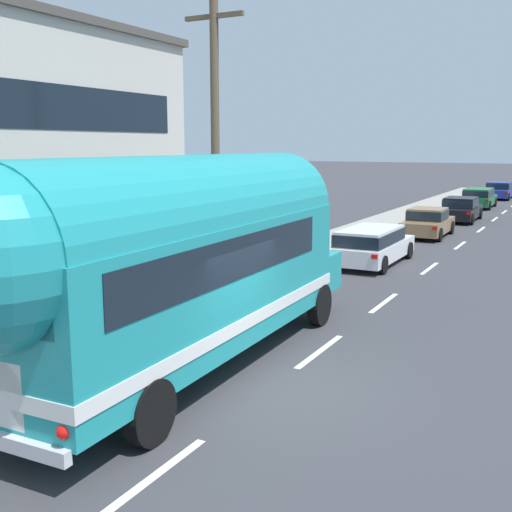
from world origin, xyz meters
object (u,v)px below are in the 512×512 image
at_px(car_fourth, 479,197).
at_px(car_fifth, 499,190).
at_px(utility_pole, 215,141).
at_px(painted_bus, 176,256).
at_px(car_lead, 372,243).
at_px(car_second, 428,222).
at_px(car_third, 460,208).

relative_size(car_fourth, car_fifth, 0.96).
bearing_deg(car_fourth, utility_pole, -94.86).
distance_m(painted_bus, car_fifth, 44.71).
height_order(utility_pole, car_lead, utility_pole).
height_order(car_lead, car_second, same).
relative_size(utility_pole, painted_bus, 0.74).
bearing_deg(car_second, utility_pole, -100.05).
bearing_deg(car_third, car_lead, -91.50).
xyz_separation_m(car_second, car_fourth, (-0.04, 15.55, 0.06)).
bearing_deg(car_third, car_fifth, 90.04).
xyz_separation_m(car_lead, car_second, (0.16, 8.09, -0.06)).
xyz_separation_m(painted_bus, car_second, (-0.06, 20.57, -1.58)).
relative_size(car_lead, car_fifth, 1.04).
distance_m(car_lead, car_second, 8.09).
height_order(car_lead, car_fourth, same).
distance_m(car_lead, car_fifth, 32.20).
bearing_deg(car_second, painted_bus, -89.84).
bearing_deg(car_fifth, painted_bus, -90.21).
relative_size(car_second, car_fifth, 0.93).
relative_size(utility_pole, car_second, 1.98).
bearing_deg(car_fifth, car_fourth, -91.79).
relative_size(utility_pole, car_fifth, 1.85).
bearing_deg(car_fourth, car_third, -88.10).
relative_size(car_third, car_fifth, 1.00).
distance_m(utility_pole, car_fourth, 30.69).
xyz_separation_m(painted_bus, car_fourth, (-0.10, 36.13, -1.52)).
distance_m(car_second, car_third, 7.12).
xyz_separation_m(car_lead, car_fourth, (0.12, 23.64, -0.01)).
relative_size(painted_bus, car_fourth, 2.60).
height_order(painted_bus, car_second, painted_bus).
distance_m(painted_bus, car_second, 20.64).
bearing_deg(car_fifth, car_third, -89.96).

